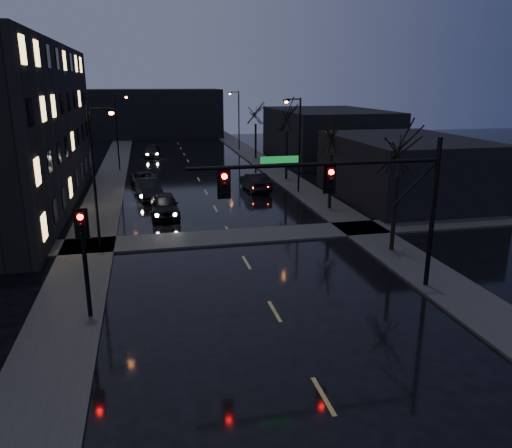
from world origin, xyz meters
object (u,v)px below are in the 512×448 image
oncoming_car_c (144,180)px  lead_car (255,182)px  oncoming_car_a (164,205)px  oncoming_car_d (152,151)px  oncoming_car_b (149,188)px

oncoming_car_c → lead_car: bearing=-28.9°
oncoming_car_c → lead_car: 10.34m
oncoming_car_a → oncoming_car_d: bearing=89.5°
oncoming_car_b → oncoming_car_c: bearing=86.8°
oncoming_car_b → lead_car: size_ratio=1.02×
oncoming_car_b → oncoming_car_c: size_ratio=1.04×
oncoming_car_d → oncoming_car_c: bearing=-88.1°
oncoming_car_a → oncoming_car_c: (-1.40, 10.97, -0.17)m
oncoming_car_c → oncoming_car_d: (1.05, 18.91, 0.04)m
lead_car → oncoming_car_d: bearing=-74.0°
oncoming_car_a → oncoming_car_c: oncoming_car_a is taller
oncoming_car_c → oncoming_car_d: oncoming_car_d is taller
oncoming_car_b → oncoming_car_a: bearing=-88.2°
oncoming_car_b → oncoming_car_d: 23.76m
oncoming_car_c → lead_car: (9.59, -3.87, 0.14)m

